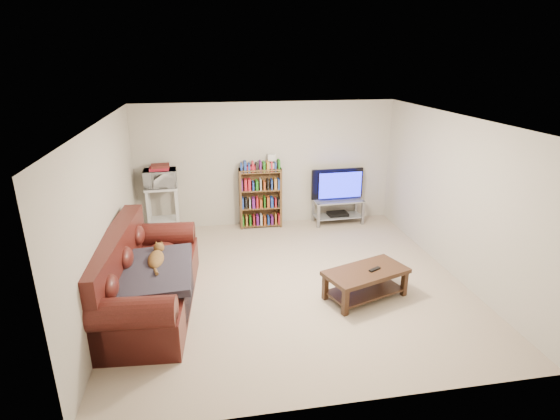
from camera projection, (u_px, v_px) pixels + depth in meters
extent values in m
plane|color=#C2AC90|center=(291.00, 281.00, 6.57)|extent=(5.00, 5.00, 0.00)
plane|color=white|center=(293.00, 120.00, 5.77)|extent=(5.00, 5.00, 0.00)
plane|color=beige|center=(267.00, 165.00, 8.49)|extent=(5.00, 0.00, 5.00)
plane|color=beige|center=(347.00, 296.00, 3.84)|extent=(5.00, 0.00, 5.00)
plane|color=beige|center=(106.00, 216.00, 5.77)|extent=(0.00, 5.00, 5.00)
plane|color=beige|center=(454.00, 196.00, 6.57)|extent=(0.00, 5.00, 5.00)
cube|color=#461612|center=(151.00, 290.00, 5.84)|extent=(1.24, 2.53, 0.47)
cube|color=#461612|center=(117.00, 272.00, 5.70)|extent=(0.44, 2.47, 1.03)
cube|color=#461612|center=(132.00, 337.00, 4.78)|extent=(1.02, 0.31, 0.59)
cube|color=#461612|center=(163.00, 251.00, 6.86)|extent=(1.02, 0.31, 0.59)
cube|color=#2D2934|center=(154.00, 272.00, 5.57)|extent=(0.96, 1.24, 0.20)
cube|color=#382113|center=(366.00, 272.00, 6.00)|extent=(1.27, 0.92, 0.06)
cube|color=#382113|center=(365.00, 291.00, 6.10)|extent=(1.15, 0.83, 0.03)
cube|color=#382113|center=(345.00, 303.00, 5.65)|extent=(0.09, 0.09, 0.36)
cube|color=#382113|center=(404.00, 284.00, 6.12)|extent=(0.09, 0.09, 0.36)
cube|color=#382113|center=(325.00, 287.00, 6.02)|extent=(0.09, 0.09, 0.36)
cube|color=#382113|center=(382.00, 271.00, 6.50)|extent=(0.09, 0.09, 0.36)
cube|color=black|center=(375.00, 269.00, 6.00)|extent=(0.19, 0.13, 0.02)
cube|color=#999EA3|center=(338.00, 200.00, 8.70)|extent=(1.00, 0.48, 0.03)
cube|color=#999EA3|center=(337.00, 216.00, 8.81)|extent=(0.95, 0.45, 0.02)
cube|color=gray|center=(318.00, 216.00, 8.52)|extent=(0.05, 0.05, 0.49)
cube|color=gray|center=(363.00, 213.00, 8.69)|extent=(0.05, 0.05, 0.49)
cube|color=gray|center=(313.00, 210.00, 8.87)|extent=(0.05, 0.05, 0.49)
cube|color=gray|center=(356.00, 207.00, 9.05)|extent=(0.05, 0.05, 0.49)
imported|color=black|center=(339.00, 185.00, 8.60)|extent=(1.06, 0.18, 0.61)
cube|color=black|center=(338.00, 214.00, 8.80)|extent=(0.40, 0.29, 0.06)
cube|color=brown|center=(241.00, 199.00, 8.43)|extent=(0.05, 0.25, 1.18)
cube|color=brown|center=(280.00, 197.00, 8.54)|extent=(0.05, 0.25, 1.18)
cube|color=brown|center=(260.00, 169.00, 8.29)|extent=(0.82, 0.27, 0.03)
cube|color=maroon|center=(251.00, 167.00, 8.25)|extent=(0.24, 0.19, 0.06)
cube|color=silver|center=(161.00, 188.00, 7.98)|extent=(0.61, 0.45, 0.04)
cube|color=silver|center=(164.00, 219.00, 8.19)|extent=(0.55, 0.41, 0.03)
cube|color=silver|center=(149.00, 216.00, 7.93)|extent=(0.05, 0.05, 0.90)
cube|color=silver|center=(177.00, 214.00, 8.03)|extent=(0.05, 0.05, 0.90)
cube|color=silver|center=(150.00, 210.00, 8.25)|extent=(0.05, 0.05, 0.90)
cube|color=silver|center=(177.00, 208.00, 8.35)|extent=(0.05, 0.05, 0.90)
imported|color=silver|center=(160.00, 178.00, 7.92)|extent=(0.60, 0.42, 0.32)
cube|color=maroon|center=(159.00, 168.00, 7.86)|extent=(0.36, 0.32, 0.05)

